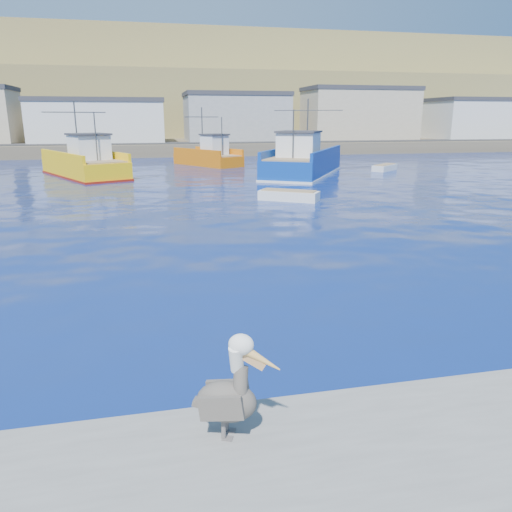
{
  "coord_description": "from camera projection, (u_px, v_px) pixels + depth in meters",
  "views": [
    {
      "loc": [
        -3.95,
        -10.22,
        5.06
      ],
      "look_at": [
        -1.01,
        3.07,
        1.27
      ],
      "focal_mm": 35.0,
      "sensor_mm": 36.0,
      "label": 1
    }
  ],
  "objects": [
    {
      "name": "ground",
      "position": [
        326.0,
        339.0,
        11.79
      ],
      "size": [
        260.0,
        260.0,
        0.0
      ],
      "primitive_type": "plane",
      "color": "#071957",
      "rests_on": "ground"
    },
    {
      "name": "skiff_far",
      "position": [
        385.0,
        168.0,
        49.06
      ],
      "size": [
        3.45,
        3.24,
        0.76
      ],
      "color": "silver",
      "rests_on": "ground"
    },
    {
      "name": "skiff_mid",
      "position": [
        289.0,
        196.0,
        31.4
      ],
      "size": [
        3.83,
        3.14,
        0.81
      ],
      "color": "silver",
      "rests_on": "ground"
    },
    {
      "name": "boat_orange",
      "position": [
        209.0,
        156.0,
        54.23
      ],
      "size": [
        7.06,
        9.01,
        6.11
      ],
      "color": "#D4660A",
      "rests_on": "ground"
    },
    {
      "name": "pelican",
      "position": [
        230.0,
        393.0,
        7.23
      ],
      "size": [
        1.3,
        0.83,
        1.64
      ],
      "color": "#595451",
      "rests_on": "dock"
    },
    {
      "name": "dock_bollards",
      "position": [
        429.0,
        384.0,
        8.54
      ],
      "size": [
        36.2,
        0.2,
        0.3
      ],
      "color": "#4C4C4C",
      "rests_on": "dock"
    },
    {
      "name": "far_shore",
      "position": [
        159.0,
        99.0,
        112.1
      ],
      "size": [
        200.0,
        81.0,
        24.0
      ],
      "color": "brown",
      "rests_on": "ground"
    },
    {
      "name": "trawler_yellow_b",
      "position": [
        85.0,
        164.0,
        43.87
      ],
      "size": [
        8.68,
        12.38,
        6.57
      ],
      "color": "yellow",
      "rests_on": "ground"
    },
    {
      "name": "trawler_blue",
      "position": [
        303.0,
        162.0,
        44.93
      ],
      "size": [
        10.76,
        13.68,
        6.76
      ],
      "color": "navy",
      "rests_on": "ground"
    }
  ]
}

